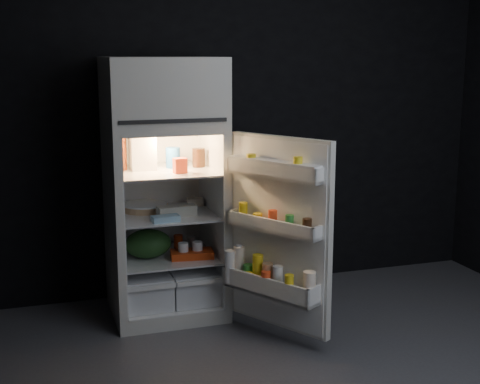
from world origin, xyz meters
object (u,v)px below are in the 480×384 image
object	(u,v)px
refrigerator	(163,179)
milk_jug	(142,152)
fridge_door	(276,237)
egg_carton	(177,211)
yogurt_tray	(192,254)

from	to	relation	value
refrigerator	milk_jug	world-z (taller)	refrigerator
refrigerator	fridge_door	world-z (taller)	refrigerator
fridge_door	egg_carton	distance (m)	0.75
fridge_door	refrigerator	bearing A→B (deg)	129.09
refrigerator	fridge_door	xyz separation A→B (m)	(0.56, -0.70, -0.27)
egg_carton	yogurt_tray	world-z (taller)	egg_carton
milk_jug	egg_carton	size ratio (longest dim) A/B	0.92
milk_jug	fridge_door	bearing A→B (deg)	-45.72
fridge_door	egg_carton	size ratio (longest dim) A/B	4.67
fridge_door	yogurt_tray	bearing A→B (deg)	127.45
fridge_door	milk_jug	size ratio (longest dim) A/B	5.08
fridge_door	milk_jug	bearing A→B (deg)	134.08
fridge_door	yogurt_tray	world-z (taller)	fridge_door
refrigerator	egg_carton	world-z (taller)	refrigerator
milk_jug	egg_carton	xyz separation A→B (m)	(0.19, -0.17, -0.38)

